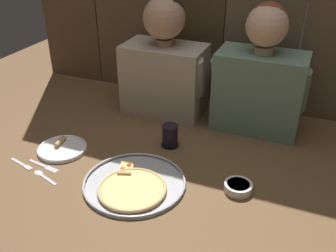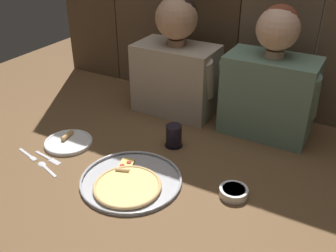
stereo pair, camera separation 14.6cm
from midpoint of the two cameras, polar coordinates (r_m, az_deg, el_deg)
name	(u,v)px [view 2 (the right image)]	position (r m, az deg, el deg)	size (l,w,h in m)	color
ground_plane	(162,180)	(1.48, 1.95, -8.11)	(3.20, 3.20, 0.00)	brown
pizza_tray	(130,182)	(1.45, -2.87, -8.48)	(0.39, 0.39, 0.03)	#B2B2B7
dinner_plate	(68,142)	(1.72, -12.34, -2.43)	(0.21, 0.21, 0.03)	white
drinking_glass	(174,136)	(1.66, 3.41, -1.56)	(0.08, 0.08, 0.10)	black
dipping_bowl	(234,192)	(1.43, 12.74, -9.66)	(0.10, 0.10, 0.03)	white
table_fork	(28,155)	(1.69, -17.86, -4.19)	(0.13, 0.05, 0.01)	silver
table_knife	(48,158)	(1.65, -15.14, -4.66)	(0.16, 0.04, 0.01)	silver
table_spoon	(44,166)	(1.60, -15.54, -5.87)	(0.14, 0.06, 0.01)	silver
diner_left	(176,61)	(1.88, 3.47, 9.56)	(0.43, 0.23, 0.58)	#B2A38E
diner_right	(270,81)	(1.74, 17.43, 6.39)	(0.43, 0.22, 0.58)	slate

